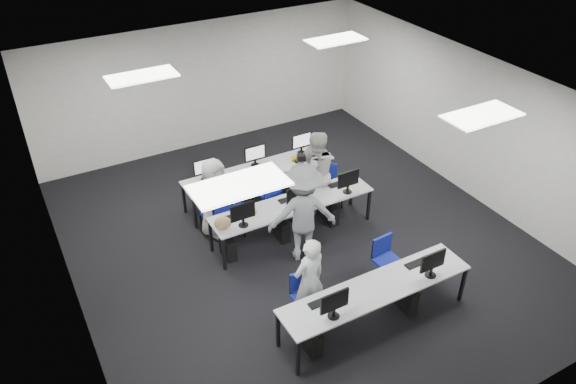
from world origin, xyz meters
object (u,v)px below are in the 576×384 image
desk_front (376,290)px  chair_3 (279,210)px  student_2 (215,198)px  desk_mid (293,205)px  photographer (303,213)px  student_0 (309,281)px  chair_2 (232,218)px  chair_7 (319,185)px  student_1 (315,173)px  chair_0 (307,306)px  chair_4 (330,193)px  chair_1 (387,269)px  chair_5 (216,221)px  student_3 (314,167)px  chair_6 (267,199)px

desk_front → chair_3: chair_3 is taller
chair_3 → student_2: 1.34m
desk_mid → photographer: photographer is taller
student_0 → student_2: size_ratio=0.97×
desk_mid → chair_2: 1.23m
desk_mid → student_2: 1.46m
student_0 → photographer: (0.69, 1.39, 0.17)m
chair_7 → student_1: 0.79m
chair_0 → photographer: size_ratio=0.45×
chair_4 → photographer: 1.91m
student_1 → chair_4: bearing=-161.2°
chair_1 → photographer: 1.73m
student_1 → desk_front: bearing=89.1°
chair_0 → chair_5: size_ratio=0.99×
chair_3 → chair_7: (1.16, 0.38, -0.00)m
chair_7 → student_3: student_3 is taller
chair_0 → student_3: bearing=58.4°
chair_1 → chair_3: size_ratio=0.95×
desk_mid → student_2: bearing=148.2°
chair_0 → student_2: (-0.35, 2.79, 0.53)m
chair_1 → chair_5: 3.36m
chair_0 → student_3: (1.89, 2.92, 0.50)m
student_0 → student_3: bearing=-130.7°
chair_2 → student_0: bearing=-68.1°
chair_6 → student_1: student_1 is taller
student_0 → student_1: size_ratio=0.88×
student_1 → chair_6: bearing=-15.1°
chair_7 → student_0: 3.54m
photographer → chair_3: bearing=-78.9°
chair_0 → chair_7: 3.54m
chair_2 → chair_4: bearing=15.8°
desk_mid → chair_7: chair_7 is taller
chair_3 → chair_4: size_ratio=1.07×
desk_mid → student_0: (-0.85, -2.02, 0.10)m
chair_2 → chair_4: 2.14m
student_2 → student_3: size_ratio=1.05×
chair_1 → student_0: (-1.61, -0.09, 0.51)m
desk_front → chair_1: chair_1 is taller
desk_front → student_1: 3.20m
chair_1 → chair_4: (0.43, 2.46, -0.01)m
chair_2 → student_2: size_ratio=0.59×
chair_1 → chair_6: (-0.81, 2.88, 0.01)m
chair_3 → photographer: photographer is taller
desk_mid → chair_1: bearing=-68.5°
chair_6 → photographer: bearing=-112.8°
chair_1 → chair_7: (0.37, 2.80, 0.01)m
chair_6 → student_3: student_3 is taller
chair_1 → chair_7: size_ratio=0.96×
desk_front → student_1: student_1 is taller
chair_0 → student_0: size_ratio=0.55×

